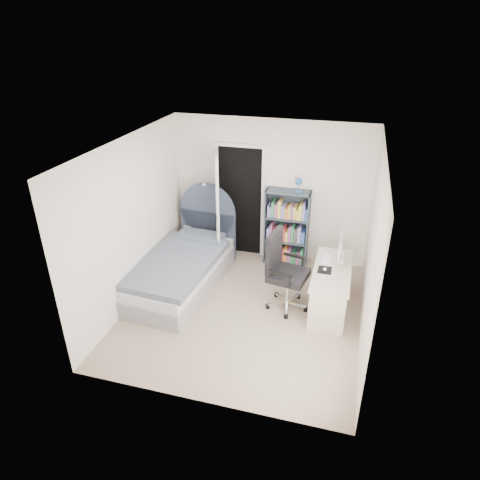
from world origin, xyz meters
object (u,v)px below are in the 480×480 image
(bookcase, at_px, (287,230))
(office_chair, at_px, (282,267))
(nightstand, at_px, (191,234))
(desk, at_px, (331,286))
(floor_lamp, at_px, (205,226))
(bed, at_px, (183,267))

(bookcase, xyz_separation_m, office_chair, (0.16, -1.34, 0.04))
(nightstand, relative_size, desk, 0.40)
(floor_lamp, xyz_separation_m, office_chair, (1.65, -1.22, 0.09))
(floor_lamp, xyz_separation_m, bookcase, (1.49, 0.12, 0.05))
(bed, height_order, bookcase, bookcase)
(bookcase, bearing_deg, desk, -53.56)
(nightstand, relative_size, floor_lamp, 0.38)
(desk, xyz_separation_m, office_chair, (-0.71, -0.15, 0.30))
(bookcase, height_order, desk, bookcase)
(bed, xyz_separation_m, nightstand, (-0.29, 1.08, 0.04))
(bookcase, bearing_deg, office_chair, -83.04)
(nightstand, height_order, desk, desk)
(floor_lamp, bearing_deg, office_chair, -36.40)
(bed, distance_m, nightstand, 1.11)
(floor_lamp, height_order, bookcase, bookcase)
(nightstand, xyz_separation_m, office_chair, (1.94, -1.25, 0.31))
(bed, distance_m, office_chair, 1.70)
(bed, bearing_deg, desk, -0.53)
(bed, distance_m, desk, 2.37)
(nightstand, distance_m, office_chair, 2.33)
(bookcase, bearing_deg, nightstand, -177.09)
(bed, xyz_separation_m, floor_lamp, (0.01, 1.04, 0.26))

